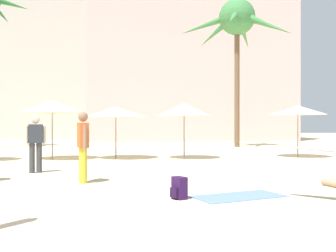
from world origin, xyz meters
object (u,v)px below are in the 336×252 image
beach_towel (239,196)px  cafe_umbrella_6 (52,107)px  cafe_umbrella_2 (184,110)px  person_near_left (36,141)px  cafe_umbrella_5 (298,110)px  backpack (179,188)px  person_mid_center (83,144)px  cafe_umbrella_4 (116,112)px  palm_tree_left (237,23)px

beach_towel → cafe_umbrella_6: bearing=119.6°
cafe_umbrella_2 → person_near_left: bearing=-138.6°
cafe_umbrella_6 → cafe_umbrella_5: bearing=-0.4°
cafe_umbrella_2 → backpack: cafe_umbrella_2 is taller
cafe_umbrella_5 → cafe_umbrella_2: bearing=-178.7°
backpack → cafe_umbrella_5: bearing=-151.2°
cafe_umbrella_5 → person_mid_center: cafe_umbrella_5 is taller
cafe_umbrella_2 → backpack: (-1.44, -9.00, -1.84)m
beach_towel → person_mid_center: size_ratio=1.05×
cafe_umbrella_5 → backpack: (-6.44, -9.11, -1.84)m
cafe_umbrella_4 → palm_tree_left: bearing=47.0°
cafe_umbrella_5 → person_mid_center: bearing=-141.3°
cafe_umbrella_2 → person_near_left: size_ratio=1.37×
cafe_umbrella_2 → cafe_umbrella_5: cafe_umbrella_2 is taller
cafe_umbrella_5 → person_mid_center: 10.91m
palm_tree_left → cafe_umbrella_2: bearing=-119.3°
cafe_umbrella_2 → cafe_umbrella_6: bearing=178.0°
cafe_umbrella_4 → person_mid_center: (-0.63, -6.94, -0.99)m
cafe_umbrella_4 → person_mid_center: cafe_umbrella_4 is taller
cafe_umbrella_6 → cafe_umbrella_4: bearing=1.7°
palm_tree_left → cafe_umbrella_5: (0.35, -8.18, -5.84)m
cafe_umbrella_4 → beach_towel: size_ratio=1.45×
cafe_umbrella_6 → person_near_left: (0.35, -4.65, -1.23)m
cafe_umbrella_6 → palm_tree_left: bearing=38.8°
cafe_umbrella_2 → beach_towel: bearing=-91.5°
cafe_umbrella_5 → person_mid_center: size_ratio=1.41×
cafe_umbrella_6 → person_mid_center: bearing=-74.2°
palm_tree_left → person_near_left: 17.48m
palm_tree_left → beach_towel: bearing=-105.9°
backpack → person_near_left: person_near_left is taller
palm_tree_left → backpack: size_ratio=22.42×
cafe_umbrella_5 → palm_tree_left: bearing=92.5°
cafe_umbrella_5 → backpack: cafe_umbrella_5 is taller
cafe_umbrella_2 → cafe_umbrella_4: (-2.84, 0.26, -0.10)m
cafe_umbrella_6 → person_mid_center: 7.24m
cafe_umbrella_4 → cafe_umbrella_6: cafe_umbrella_6 is taller
cafe_umbrella_5 → beach_towel: (-5.25, -9.01, -2.03)m
beach_towel → person_near_left: (-4.82, 4.43, 0.92)m
cafe_umbrella_2 → person_mid_center: (-3.47, -6.68, -1.10)m
cafe_umbrella_6 → backpack: bearing=-66.6°
person_mid_center → beach_towel: bearing=129.0°
backpack → cafe_umbrella_6: bearing=-92.6°
cafe_umbrella_6 → person_near_left: cafe_umbrella_6 is taller
cafe_umbrella_6 → person_near_left: 4.82m
palm_tree_left → cafe_umbrella_6: size_ratio=3.58×
backpack → person_mid_center: bearing=-74.8°
cafe_umbrella_6 → person_mid_center: (1.94, -6.87, -1.21)m
cafe_umbrella_4 → cafe_umbrella_2: bearing=-5.3°
palm_tree_left → beach_towel: 19.53m
cafe_umbrella_2 → cafe_umbrella_6: 5.41m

